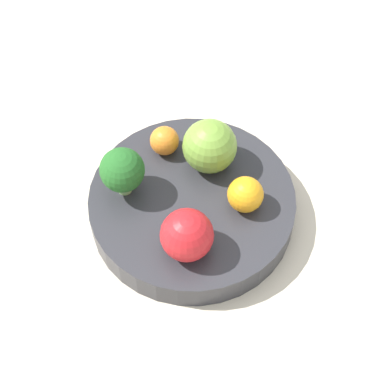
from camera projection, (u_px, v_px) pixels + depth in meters
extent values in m
plane|color=gray|center=(192.00, 223.00, 0.78)|extent=(6.00, 6.00, 0.00)
cube|color=beige|center=(192.00, 219.00, 0.77)|extent=(1.20, 1.20, 0.02)
cylinder|color=#2D2D33|center=(192.00, 206.00, 0.75)|extent=(0.24, 0.24, 0.04)
cylinder|color=#8CB76B|center=(124.00, 185.00, 0.73)|extent=(0.02, 0.02, 0.02)
sphere|color=#236023|center=(122.00, 170.00, 0.71)|extent=(0.05, 0.05, 0.05)
sphere|color=red|center=(187.00, 235.00, 0.67)|extent=(0.06, 0.06, 0.06)
sphere|color=olive|center=(210.00, 146.00, 0.74)|extent=(0.06, 0.06, 0.06)
sphere|color=orange|center=(245.00, 194.00, 0.71)|extent=(0.04, 0.04, 0.04)
sphere|color=orange|center=(165.00, 141.00, 0.76)|extent=(0.04, 0.04, 0.04)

